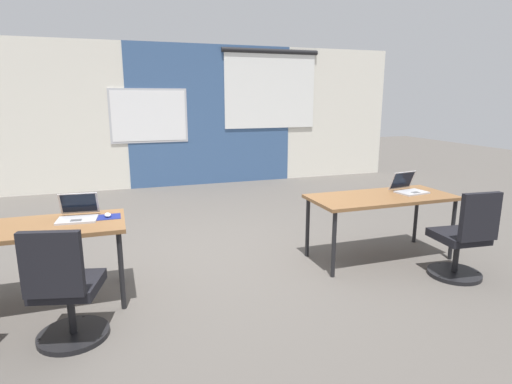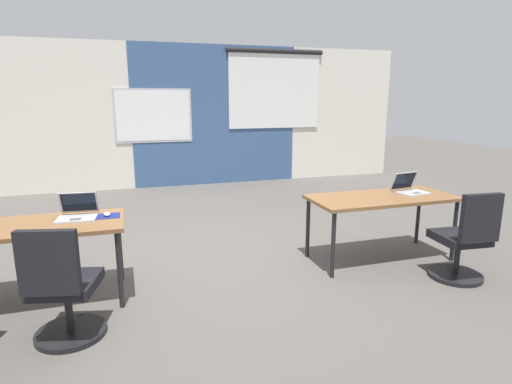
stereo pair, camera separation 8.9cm
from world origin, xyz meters
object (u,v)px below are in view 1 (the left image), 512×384
desk_near_right (381,201)px  laptop_near_left_inner (78,214)px  laptop_near_right_end (408,188)px  chair_near_left_inner (66,296)px  chair_near_right_end (463,243)px  mouse_near_left_inner (108,215)px  desk_near_left (25,234)px

desk_near_right → laptop_near_left_inner: 3.09m
desk_near_right → laptop_near_left_inner: size_ratio=4.47×
desk_near_right → laptop_near_right_end: size_ratio=4.30×
chair_near_left_inner → laptop_near_right_end: (3.54, 0.76, 0.39)m
laptop_near_right_end → desk_near_right: bearing=179.3°
chair_near_left_inner → chair_near_right_end: same height
mouse_near_left_inner → chair_near_left_inner: chair_near_left_inner is taller
chair_near_right_end → mouse_near_left_inner: bearing=-8.9°
desk_near_right → chair_near_right_end: size_ratio=1.74×
desk_near_left → chair_near_left_inner: chair_near_left_inner is taller
desk_near_left → laptop_near_right_end: size_ratio=4.30×
desk_near_left → chair_near_right_end: bearing=-10.7°
laptop_near_left_inner → laptop_near_right_end: (3.48, -0.05, 0.00)m
desk_near_left → desk_near_right: size_ratio=1.00×
desk_near_right → chair_near_left_inner: (-3.15, -0.71, -0.28)m
laptop_near_left_inner → chair_near_left_inner: 0.90m
mouse_near_left_inner → laptop_near_right_end: size_ratio=0.29×
desk_near_left → laptop_near_left_inner: size_ratio=4.47×
chair_near_right_end → chair_near_left_inner: bearing=4.7°
desk_near_left → laptop_near_left_inner: laptop_near_left_inner is taller
desk_near_left → laptop_near_left_inner: bearing=13.9°
laptop_near_left_inner → chair_near_right_end: bearing=-8.3°
desk_near_right → chair_near_right_end: 0.91m
desk_near_left → chair_near_right_end: size_ratio=1.74×
desk_near_left → chair_near_right_end: chair_near_right_end is taller
desk_near_right → mouse_near_left_inner: mouse_near_left_inner is taller
desk_near_right → chair_near_right_end: chair_near_right_end is taller
desk_near_left → desk_near_right: (3.50, 0.00, 0.00)m
desk_near_right → laptop_near_left_inner: bearing=178.1°
laptop_near_left_inner → chair_near_right_end: 3.65m
desk_near_left → laptop_near_right_end: (3.89, 0.05, 0.11)m
laptop_near_right_end → chair_near_right_end: size_ratio=0.40×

